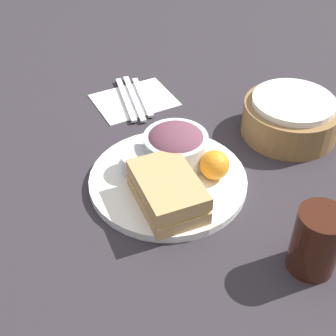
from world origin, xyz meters
The scene contains 12 objects.
ground_plane centered at (0.00, 0.00, 0.00)m, with size 4.00×4.00×0.00m, color #2D282D.
plate centered at (0.00, 0.00, 0.01)m, with size 0.27×0.27×0.01m, color white.
sandwich centered at (0.06, -0.03, 0.04)m, with size 0.14×0.10×0.05m.
salad_bowl centered at (-0.03, 0.03, 0.05)m, with size 0.11×0.11×0.07m.
dressing_cup centered at (-0.04, -0.04, 0.03)m, with size 0.06×0.06×0.03m, color #B7B7BC.
orange_wedge centered at (0.03, 0.07, 0.04)m, with size 0.05×0.05×0.05m, color orange.
drink_glass centered at (0.25, 0.10, 0.05)m, with size 0.07×0.07×0.10m, color #38190F.
bread_basket centered at (-0.02, 0.27, 0.04)m, with size 0.18×0.18×0.08m.
napkin centered at (-0.27, 0.06, 0.00)m, with size 0.13×0.16×0.00m, color white.
fork centered at (-0.27, 0.04, 0.01)m, with size 0.17×0.01×0.01m, color silver.
knife centered at (-0.27, 0.06, 0.01)m, with size 0.18×0.01×0.01m, color silver.
spoon centered at (-0.26, 0.08, 0.01)m, with size 0.15×0.01×0.01m, color silver.
Camera 1 is at (0.52, -0.27, 0.54)m, focal length 50.00 mm.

